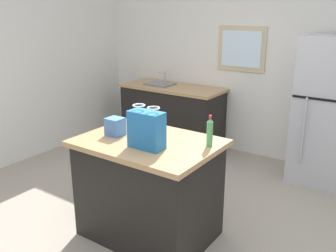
% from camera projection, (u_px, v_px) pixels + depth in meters
% --- Properties ---
extents(ground, '(6.52, 6.52, 0.00)m').
position_uv_depth(ground, '(165.00, 241.00, 3.30)').
color(ground, '#9E9384').
extents(back_wall, '(5.43, 0.13, 2.69)m').
position_uv_depth(back_wall, '(273.00, 59.00, 4.83)').
color(back_wall, silver).
rests_on(back_wall, ground).
extents(kitchen_island, '(1.18, 0.86, 0.91)m').
position_uv_depth(kitchen_island, '(149.00, 188.00, 3.28)').
color(kitchen_island, black).
rests_on(kitchen_island, ground).
extents(refrigerator, '(0.77, 0.66, 1.71)m').
position_uv_depth(refrigerator, '(332.00, 112.00, 4.20)').
color(refrigerator, '#B7B7BC').
rests_on(refrigerator, ground).
extents(sink_counter, '(1.52, 0.64, 1.08)m').
position_uv_depth(sink_counter, '(172.00, 115.00, 5.52)').
color(sink_counter, black).
rests_on(sink_counter, ground).
extents(shopping_bag, '(0.29, 0.15, 0.35)m').
position_uv_depth(shopping_bag, '(146.00, 130.00, 2.93)').
color(shopping_bag, '#236BAD').
rests_on(shopping_bag, kitchen_island).
extents(small_box, '(0.14, 0.13, 0.16)m').
position_uv_depth(small_box, '(115.00, 127.00, 3.25)').
color(small_box, '#4775B7').
rests_on(small_box, kitchen_island).
extents(bottle, '(0.05, 0.05, 0.26)m').
position_uv_depth(bottle, '(210.00, 132.00, 2.98)').
color(bottle, '#4C9956').
rests_on(bottle, kitchen_island).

